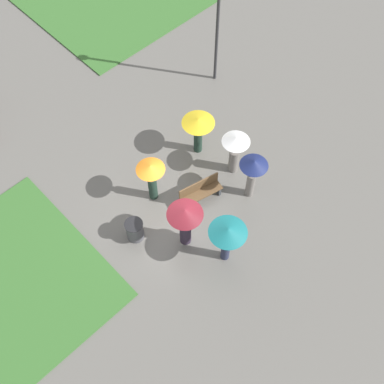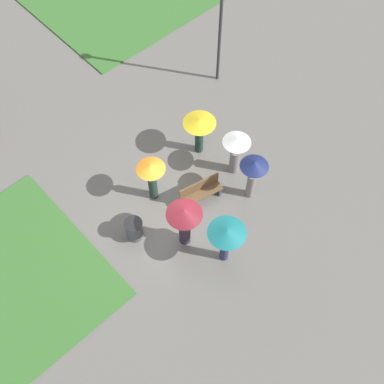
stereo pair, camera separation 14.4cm
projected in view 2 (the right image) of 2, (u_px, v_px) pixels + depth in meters
ground_plane at (172, 213)px, 16.54m from camera, size 90.00×90.00×0.00m
park_bench at (200, 192)px, 16.47m from camera, size 1.58×0.76×0.90m
lamp_post at (221, 15)px, 17.34m from camera, size 0.32×0.32×4.92m
trash_bin at (134, 229)px, 15.74m from camera, size 0.61×0.61×0.83m
crowd_person_orange at (151, 174)px, 15.81m from camera, size 0.97×0.97×1.85m
crowd_person_maroon at (184, 219)px, 14.78m from camera, size 1.14×1.14×2.00m
crowd_person_yellow at (199, 127)px, 16.89m from camera, size 1.17×1.17×1.72m
crowd_person_navy at (253, 171)px, 15.74m from camera, size 0.95×0.95×1.96m
crowd_person_white at (236, 149)px, 16.49m from camera, size 0.98×0.98×1.81m
crowd_person_teal at (226, 236)px, 14.39m from camera, size 1.19×1.19×1.91m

